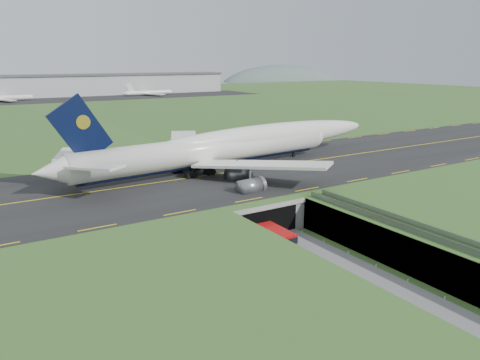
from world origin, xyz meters
TOP-DOWN VIEW (x-y plane):
  - ground at (0.00, 0.00)m, footprint 900.00×900.00m
  - airfield_deck at (0.00, 0.00)m, footprint 800.00×800.00m
  - trench_road at (0.00, -7.50)m, footprint 12.00×75.00m
  - taxiway at (0.00, 33.00)m, footprint 800.00×44.00m
  - tunnel_portal at (0.00, 16.71)m, footprint 17.00×22.30m
  - guideway at (11.00, -19.11)m, footprint 3.00×53.00m
  - jumbo_jet at (10.05, 37.26)m, footprint 92.83×59.82m
  - shuttle_tram at (-2.36, 2.83)m, footprint 3.28×8.17m
  - cargo_terminal at (-0.07, 299.41)m, footprint 320.00×67.00m
  - distant_hills at (64.38, 430.00)m, footprint 700.00×91.00m

SIDE VIEW (x-z plane):
  - distant_hills at x=64.38m, z-range -34.00..26.00m
  - ground at x=0.00m, z-range 0.00..0.00m
  - trench_road at x=0.00m, z-range 0.00..0.20m
  - shuttle_tram at x=-2.36m, z-range 0.16..3.45m
  - airfield_deck at x=0.00m, z-range 0.00..6.00m
  - tunnel_portal at x=0.00m, z-range 0.33..6.33m
  - guideway at x=11.00m, z-range 1.80..8.85m
  - taxiway at x=0.00m, z-range 6.00..6.18m
  - jumbo_jet at x=10.05m, z-range 1.41..21.27m
  - cargo_terminal at x=-0.07m, z-range 6.16..21.76m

